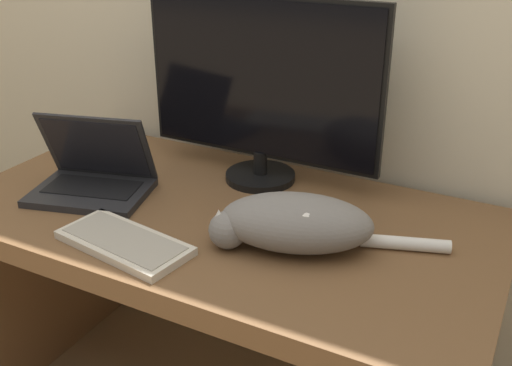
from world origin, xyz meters
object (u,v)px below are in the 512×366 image
Objects in this scene: monitor at (262,89)px; laptop at (93,178)px; external_keyboard at (124,242)px; cat at (294,222)px.

laptop is at bearing -141.58° from monitor.
external_keyboard is at bearing -51.78° from laptop.
external_keyboard is 0.66× the size of cat.
monitor is 1.95× the size of laptop.
laptop is 1.03× the size of external_keyboard.
monitor is 2.01× the size of external_keyboard.
monitor is 0.57m from external_keyboard.
monitor is 1.32× the size of cat.
laptop is 0.62m from cat.
cat is (0.62, -0.01, 0.02)m from laptop.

